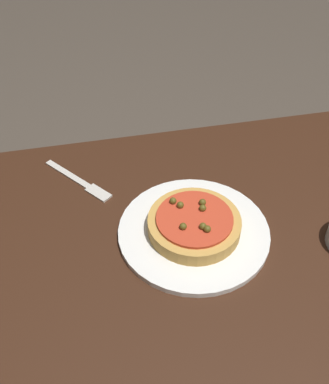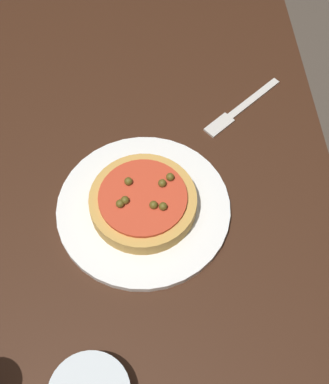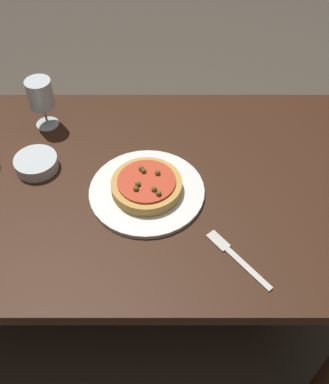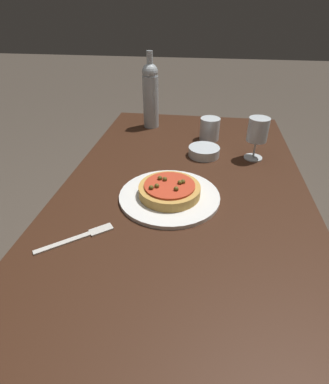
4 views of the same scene
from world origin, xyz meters
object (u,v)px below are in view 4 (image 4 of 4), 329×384
water_cup (210,129)px  side_bowl (204,151)px  pizza (169,190)px  dinner_plate (169,196)px  fork (80,237)px  dining_table (183,210)px  wine_glass (258,131)px  wine_bottle (151,94)px

water_cup → side_bowl: size_ratio=0.78×
pizza → side_bowl: size_ratio=1.56×
dinner_plate → fork: size_ratio=1.80×
pizza → dining_table: bearing=153.4°
side_bowl → fork: side_bowl is taller
dinner_plate → pizza: (0.00, -0.00, 0.02)m
wine_glass → side_bowl: size_ratio=1.32×
wine_bottle → pizza: bearing=15.4°
dinner_plate → fork: bearing=-43.6°
wine_glass → wine_bottle: wine_bottle is taller
wine_glass → side_bowl: 0.20m
wine_bottle → fork: (0.78, -0.04, -0.14)m
fork → water_cup: bearing=26.8°
dinner_plate → wine_glass: bearing=138.0°
dinner_plate → side_bowl: size_ratio=2.56×
water_cup → side_bowl: 0.16m
wine_glass → water_cup: (-0.16, -0.17, -0.06)m
fork → dinner_plate: bearing=7.7°
wine_glass → side_bowl: bearing=-88.8°
side_bowl → water_cup: bearing=174.2°
dinner_plate → wine_bottle: size_ratio=0.93×
dinner_plate → side_bowl: 0.31m
water_cup → wine_bottle: bearing=-113.5°
dinner_plate → wine_bottle: bearing=-164.6°
wine_bottle → dining_table: bearing=21.4°
dinner_plate → wine_bottle: 0.61m
pizza → wine_glass: bearing=138.0°
wine_bottle → dinner_plate: bearing=15.4°
wine_glass → fork: bearing=-42.6°
dinner_plate → wine_glass: wine_glass is taller
dinner_plate → pizza: pizza is taller
wine_bottle → side_bowl: wine_bottle is taller
side_bowl → fork: size_ratio=0.70×
water_cup → pizza: bearing=-13.2°
wine_bottle → fork: size_ratio=1.94×
wine_bottle → fork: wine_bottle is taller
dining_table → wine_glass: bearing=134.1°
dining_table → wine_bottle: 0.59m
pizza → fork: 0.29m
dinner_plate → wine_bottle: (-0.57, -0.16, 0.14)m
dining_table → wine_bottle: (-0.50, -0.20, 0.24)m
wine_glass → water_cup: size_ratio=1.70×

